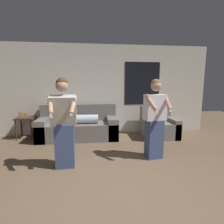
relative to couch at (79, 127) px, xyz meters
name	(u,v)px	position (x,y,z in m)	size (l,w,h in m)	color
ground_plane	(116,200)	(0.68, -2.82, -0.33)	(14.00, 14.00, 0.00)	brown
wall_back	(102,90)	(0.70, 0.48, 1.02)	(6.69, 0.07, 2.70)	beige
couch	(79,127)	(0.00, 0.00, 0.00)	(2.18, 0.89, 0.95)	slate
armchair	(159,126)	(2.34, -0.10, -0.03)	(0.92, 0.91, 0.87)	slate
side_table	(26,120)	(-1.49, 0.18, 0.18)	(0.49, 0.47, 0.75)	#332319
person_left	(64,124)	(-0.12, -1.77, 0.49)	(0.52, 0.51, 1.64)	#384770
person_right	(155,119)	(1.66, -1.56, 0.49)	(0.49, 0.50, 1.64)	#384770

